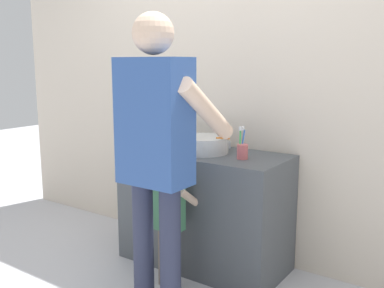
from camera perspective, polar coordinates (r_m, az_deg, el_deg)
ground_plane at (r=3.03m, az=-1.69°, el=-17.12°), size 14.00×14.00×0.00m
back_wall at (r=3.21m, az=4.85°, el=9.46°), size 4.40×0.08×2.70m
vanity_cabinet at (r=3.10m, az=1.59°, el=-8.37°), size 1.15×0.54×0.81m
sink_basin at (r=2.97m, az=1.43°, el=-0.04°), size 0.35×0.35×0.11m
faucet at (r=3.14m, az=3.55°, el=0.98°), size 0.18×0.14×0.18m
toothbrush_cup at (r=2.79m, az=6.56°, el=-0.85°), size 0.07×0.07×0.21m
soap_bottle at (r=3.18m, az=-2.85°, el=0.85°), size 0.06×0.06×0.16m
child_toddler at (r=2.76m, az=-3.01°, el=-8.71°), size 0.26×0.26×0.84m
adult_parent at (r=2.34m, az=-4.60°, el=0.41°), size 0.51×0.55×1.66m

